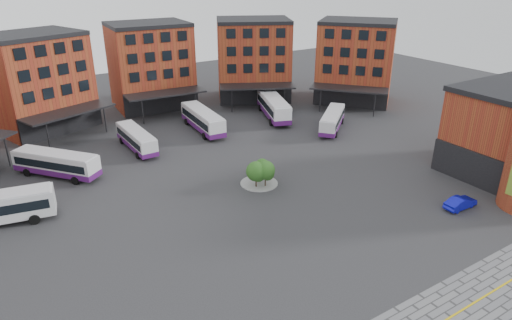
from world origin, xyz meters
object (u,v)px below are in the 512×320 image
bus_b (56,163)px  blue_car (460,203)px  bus_e (273,106)px  tree_island (261,172)px  bus_f (332,120)px  bus_c (136,139)px  bus_d (203,120)px

bus_b → blue_car: bearing=-81.3°
bus_e → blue_car: size_ratio=3.20×
tree_island → bus_e: bearing=52.3°
bus_f → blue_car: (-5.01, -26.05, -0.92)m
bus_c → bus_e: bearing=2.5°
bus_b → bus_d: bus_d is taller
bus_d → blue_car: (12.06, -36.41, -1.12)m
blue_car → bus_d: bearing=19.5°
bus_b → bus_e: size_ratio=0.80×
bus_d → bus_e: bus_e is taller
bus_e → bus_b: bearing=-151.8°
tree_island → bus_e: size_ratio=0.35×
tree_island → bus_c: bearing=114.0°
tree_island → bus_b: tree_island is taller
tree_island → bus_d: size_ratio=0.37×
blue_car → tree_island: bearing=44.7°
bus_d → bus_f: bus_d is taller
bus_e → bus_d: bearing=-161.7°
bus_f → bus_e: bearing=163.5°
blue_car → bus_f: bearing=-9.7°
bus_d → tree_island: bearing=-93.6°
tree_island → bus_e: 25.61m
bus_b → bus_c: (11.03, 3.19, -0.13)m
bus_f → blue_car: 26.54m
tree_island → blue_car: size_ratio=1.12×
bus_c → bus_d: size_ratio=0.86×
bus_c → bus_f: 29.43m
bus_c → tree_island: bearing=-67.2°
bus_c → bus_f: bus_f is taller
bus_c → bus_e: bus_e is taller
bus_b → bus_f: 39.59m
bus_f → blue_car: bearing=-50.6°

